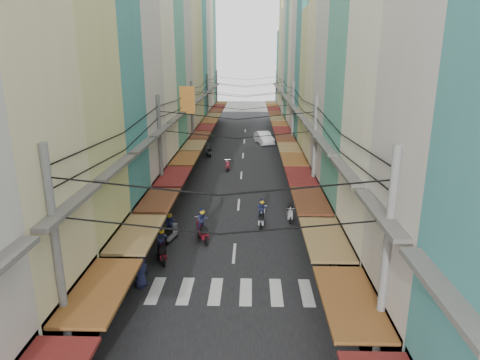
% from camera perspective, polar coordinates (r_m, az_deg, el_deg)
% --- Properties ---
extents(ground, '(160.00, 160.00, 0.00)m').
position_cam_1_polar(ground, '(25.78, -0.60, -7.81)').
color(ground, slate).
rests_on(ground, ground).
extents(road, '(10.00, 80.00, 0.02)m').
position_cam_1_polar(road, '(44.78, 0.36, 2.69)').
color(road, black).
rests_on(road, ground).
extents(sidewalk_left, '(3.00, 80.00, 0.06)m').
position_cam_1_polar(sidewalk_left, '(45.37, -7.88, 2.75)').
color(sidewalk_left, gray).
rests_on(sidewalk_left, ground).
extents(sidewalk_right, '(3.00, 80.00, 0.06)m').
position_cam_1_polar(sidewalk_right, '(45.11, 8.65, 2.63)').
color(sidewalk_right, gray).
rests_on(sidewalk_right, ground).
extents(crosswalk, '(7.55, 2.40, 0.01)m').
position_cam_1_polar(crosswalk, '(20.44, -1.25, -14.62)').
color(crosswalk, silver).
rests_on(crosswalk, ground).
extents(building_row_left, '(7.80, 67.67, 23.70)m').
position_cam_1_polar(building_row_left, '(41.05, -11.24, 14.93)').
color(building_row_left, beige).
rests_on(building_row_left, ground).
extents(building_row_right, '(7.80, 68.98, 22.59)m').
position_cam_1_polar(building_row_right, '(40.59, 11.88, 14.37)').
color(building_row_right, teal).
rests_on(building_row_right, ground).
extents(utility_poles, '(10.20, 66.13, 8.20)m').
position_cam_1_polar(utility_poles, '(38.74, 0.22, 10.45)').
color(utility_poles, slate).
rests_on(utility_poles, ground).
extents(white_car, '(5.50, 3.26, 1.82)m').
position_cam_1_polar(white_car, '(53.41, 3.19, 4.88)').
color(white_car, white).
rests_on(white_car, ground).
extents(bicycle, '(1.52, 0.70, 1.01)m').
position_cam_1_polar(bicycle, '(28.29, 13.70, -6.05)').
color(bicycle, black).
rests_on(bicycle, ground).
extents(moving_scooters, '(7.69, 26.47, 2.01)m').
position_cam_1_polar(moving_scooters, '(28.61, -3.86, -4.14)').
color(moving_scooters, black).
rests_on(moving_scooters, ground).
extents(parked_scooters, '(13.39, 15.15, 0.99)m').
position_cam_1_polar(parked_scooters, '(21.79, 7.54, -11.33)').
color(parked_scooters, black).
rests_on(parked_scooters, ground).
extents(pedestrians, '(11.86, 23.65, 2.15)m').
position_cam_1_polar(pedestrians, '(28.68, -9.77, -3.33)').
color(pedestrians, '#2D222D').
rests_on(pedestrians, ground).
extents(market_umbrella, '(2.24, 2.24, 2.36)m').
position_cam_1_polar(market_umbrella, '(19.19, 20.49, -10.95)').
color(market_umbrella, '#B2B2B7').
rests_on(market_umbrella, ground).
extents(traffic_sign, '(0.10, 0.58, 2.65)m').
position_cam_1_polar(traffic_sign, '(20.11, 12.76, -9.54)').
color(traffic_sign, slate).
rests_on(traffic_sign, ground).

